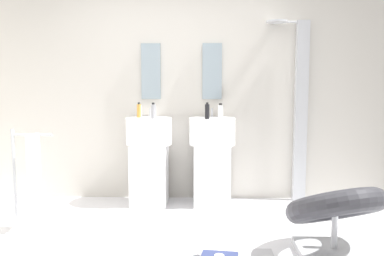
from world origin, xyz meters
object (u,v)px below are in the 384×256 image
soap_bottle_amber (139,111)px  soap_bottle_grey (153,111)px  shower_column (299,108)px  soap_bottle_clear (139,111)px  towel_rack (30,164)px  soap_bottle_black (207,111)px  soap_bottle_white (220,111)px  pedestal_sink_right (212,157)px  lounge_chair (335,213)px  pedestal_sink_left (149,156)px

soap_bottle_amber → soap_bottle_grey: soap_bottle_grey is taller
shower_column → soap_bottle_amber: (-1.81, -0.13, -0.03)m
soap_bottle_amber → soap_bottle_clear: (-0.00, 0.04, -0.01)m
towel_rack → soap_bottle_black: (1.60, 0.79, 0.43)m
soap_bottle_grey → soap_bottle_white: bearing=17.5°
pedestal_sink_right → soap_bottle_black: bearing=-114.8°
towel_rack → soap_bottle_amber: bearing=49.4°
pedestal_sink_right → lounge_chair: 1.66m
shower_column → soap_bottle_white: shower_column is taller
soap_bottle_white → soap_bottle_clear: soap_bottle_white is taller
towel_rack → soap_bottle_black: 1.83m
pedestal_sink_left → soap_bottle_clear: bearing=141.6°
soap_bottle_amber → towel_rack: bearing=-130.6°
pedestal_sink_left → soap_bottle_amber: 0.53m
soap_bottle_amber → soap_bottle_clear: soap_bottle_amber is taller
pedestal_sink_left → shower_column: (1.70, 0.19, 0.54)m
pedestal_sink_left → shower_column: shower_column is taller
pedestal_sink_right → soap_bottle_white: 0.53m
soap_bottle_amber → soap_bottle_black: size_ratio=0.94×
soap_bottle_amber → soap_bottle_clear: 0.04m
soap_bottle_amber → soap_bottle_clear: size_ratio=1.10×
soap_bottle_white → soap_bottle_black: size_ratio=0.89×
pedestal_sink_right → pedestal_sink_left: bearing=180.0°
soap_bottle_amber → soap_bottle_white: (0.91, 0.05, -0.00)m
shower_column → soap_bottle_white: (-0.90, -0.07, -0.03)m
pedestal_sink_right → soap_bottle_grey: soap_bottle_grey is taller
shower_column → soap_bottle_amber: shower_column is taller
soap_bottle_white → soap_bottle_clear: bearing=-178.9°
soap_bottle_white → pedestal_sink_right: bearing=-130.1°
pedestal_sink_left → towel_rack: bearing=-136.1°
towel_rack → soap_bottle_clear: bearing=50.5°
pedestal_sink_left → soap_bottle_black: 0.83m
lounge_chair → soap_bottle_clear: size_ratio=6.63×
soap_bottle_grey → soap_bottle_clear: 0.28m
lounge_chair → towel_rack: towel_rack is taller
pedestal_sink_right → soap_bottle_grey: bearing=-169.4°
pedestal_sink_right → soap_bottle_grey: size_ratio=6.14×
lounge_chair → pedestal_sink_left: bearing=140.3°
soap_bottle_black → soap_bottle_clear: size_ratio=1.17×
soap_bottle_grey → shower_column: bearing=10.6°
pedestal_sink_right → lounge_chair: bearing=-55.5°
soap_bottle_grey → soap_bottle_clear: bearing=131.0°
lounge_chair → soap_bottle_white: 1.84m
pedestal_sink_left → pedestal_sink_right: bearing=0.0°
pedestal_sink_left → soap_bottle_white: soap_bottle_white is taller
lounge_chair → soap_bottle_amber: 2.37m
pedestal_sink_right → shower_column: (0.99, 0.19, 0.54)m
lounge_chair → shower_column: bearing=87.9°
soap_bottle_grey → lounge_chair: bearing=-38.3°
pedestal_sink_left → pedestal_sink_right: 0.70m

